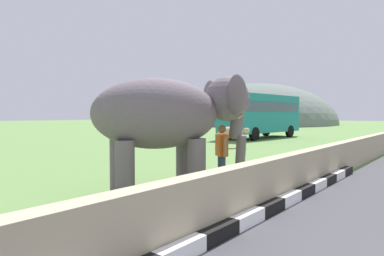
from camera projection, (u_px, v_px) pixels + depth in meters
striped_curb at (201, 242)px, 4.85m from camera, size 16.20×0.20×0.24m
barrier_parapet at (259, 186)px, 6.86m from camera, size 28.00×0.36×1.00m
elephant at (171, 115)px, 8.32m from camera, size 3.95×3.50×2.92m
person_handler at (222, 152)px, 9.15m from camera, size 0.46×0.54×1.66m
bus_teal at (261, 113)px, 27.90m from camera, size 8.83×3.16×3.50m
cow_near at (231, 133)px, 19.67m from camera, size 1.58×1.68×1.23m
hill_east at (258, 125)px, 65.49m from camera, size 35.26×28.20×15.54m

